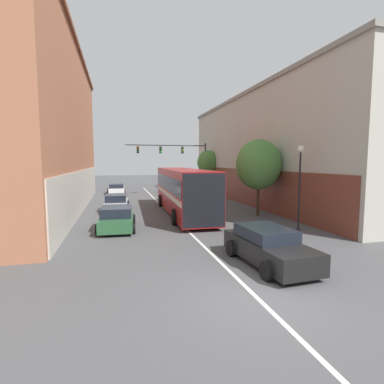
# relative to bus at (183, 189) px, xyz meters

# --- Properties ---
(ground_plane) EXTENTS (160.00, 160.00, 0.00)m
(ground_plane) POSITION_rel_bus_xyz_m (-0.96, -14.23, -1.87)
(ground_plane) COLOR #4C4C4F
(lane_center_line) EXTENTS (0.14, 42.76, 0.01)m
(lane_center_line) POSITION_rel_bus_xyz_m (-0.96, 1.15, -1.86)
(lane_center_line) COLOR silver
(lane_center_line) RESTS_ON ground_plane
(building_left_brick) EXTENTS (10.23, 27.41, 12.84)m
(building_left_brick) POSITION_rel_bus_xyz_m (-12.35, 4.12, 4.67)
(building_left_brick) COLOR #A86647
(building_left_brick) RESTS_ON ground_plane
(building_right_storefront) EXTENTS (8.26, 29.63, 10.11)m
(building_right_storefront) POSITION_rel_bus_xyz_m (10.47, 4.54, 3.31)
(building_right_storefront) COLOR #B7B2A3
(building_right_storefront) RESTS_ON ground_plane
(bus) EXTENTS (3.10, 12.76, 3.32)m
(bus) POSITION_rel_bus_xyz_m (0.00, 0.00, 0.00)
(bus) COLOR maroon
(bus) RESTS_ON ground_plane
(hatchback_foreground) EXTENTS (2.25, 4.44, 1.38)m
(hatchback_foreground) POSITION_rel_bus_xyz_m (0.72, -11.66, -1.19)
(hatchback_foreground) COLOR black
(hatchback_foreground) RESTS_ON ground_plane
(parked_car_left_near) EXTENTS (2.11, 4.16, 1.32)m
(parked_car_left_near) POSITION_rel_bus_xyz_m (-4.85, 2.41, -1.24)
(parked_car_left_near) COLOR silver
(parked_car_left_near) RESTS_ON ground_plane
(parked_car_left_mid) EXTENTS (2.25, 4.17, 1.34)m
(parked_car_left_mid) POSITION_rel_bus_xyz_m (-4.81, -4.28, -1.23)
(parked_car_left_mid) COLOR #285633
(parked_car_left_mid) RESTS_ON ground_plane
(parked_car_left_far) EXTENTS (2.10, 4.56, 1.24)m
(parked_car_left_far) POSITION_rel_bus_xyz_m (-4.87, 15.27, -1.27)
(parked_car_left_far) COLOR silver
(parked_car_left_far) RESTS_ON ground_plane
(traffic_signal_gantry) EXTENTS (9.36, 0.36, 6.03)m
(traffic_signal_gantry) POSITION_rel_bus_xyz_m (2.25, 12.51, 2.68)
(traffic_signal_gantry) COLOR #333338
(traffic_signal_gantry) RESTS_ON ground_plane
(street_lamp) EXTENTS (0.39, 0.39, 4.76)m
(street_lamp) POSITION_rel_bus_xyz_m (5.13, -6.98, 1.29)
(street_lamp) COLOR black
(street_lamp) RESTS_ON ground_plane
(street_tree_near) EXTENTS (3.25, 2.93, 5.45)m
(street_tree_near) POSITION_rel_bus_xyz_m (5.03, -2.16, 1.79)
(street_tree_near) COLOR #3D2D1E
(street_tree_near) RESTS_ON ground_plane
(street_tree_far) EXTENTS (2.57, 2.31, 5.21)m
(street_tree_far) POSITION_rel_bus_xyz_m (5.86, 12.69, 1.92)
(street_tree_far) COLOR brown
(street_tree_far) RESTS_ON ground_plane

